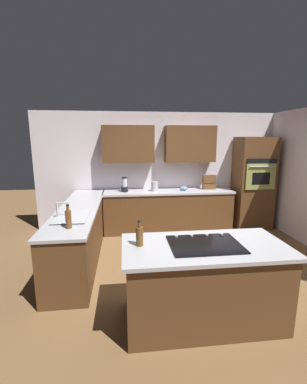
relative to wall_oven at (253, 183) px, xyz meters
name	(u,v)px	position (x,y,z in m)	size (l,w,h in m)	color
ground_plane	(192,266)	(1.85, 1.72, -1.03)	(14.00, 14.00, 0.00)	brown
wall_back	(167,164)	(1.92, -0.32, 0.43)	(6.00, 0.44, 2.60)	silver
lower_cabinets_back	(168,211)	(1.95, 0.00, -0.60)	(2.80, 0.60, 0.86)	brown
countertop_back	(168,192)	(1.95, 0.00, -0.15)	(2.84, 0.64, 0.04)	#B2B2B7
lower_cabinets_side	(81,233)	(3.67, 1.17, -0.60)	(0.60, 2.90, 0.86)	brown
countertop_side	(79,208)	(3.67, 1.17, -0.15)	(0.64, 2.94, 0.04)	#B2B2B7
island_base	(203,284)	(2.06, 2.95, -0.60)	(1.70, 0.80, 0.86)	brown
island_top	(205,247)	(2.06, 2.95, -0.15)	(1.78, 0.88, 0.04)	#B2B2B7
wall_oven	(253,183)	(0.00, 0.00, 0.00)	(0.80, 0.66, 2.06)	brown
sink_unit	(72,216)	(3.68, 1.76, -0.11)	(0.46, 0.70, 0.23)	#515456
cooktop	(205,244)	(2.06, 2.94, -0.13)	(0.76, 0.56, 0.03)	black
blender	(125,185)	(2.90, -0.01, 0.00)	(0.15, 0.15, 0.32)	black
mixing_bowl	(184,188)	(1.60, -0.01, -0.09)	(0.17, 0.17, 0.09)	#668CB2
spice_rack	(209,182)	(1.00, -0.08, 0.03)	(0.29, 0.11, 0.32)	brown
kettle	(155,186)	(2.25, -0.01, -0.03)	(0.15, 0.15, 0.21)	#B7BABF
dish_soap_bottle	(68,219)	(3.62, 2.24, -0.01)	(0.08, 0.08, 0.31)	brown
oil_bottle	(140,235)	(2.76, 2.89, -0.02)	(0.08, 0.08, 0.28)	brown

